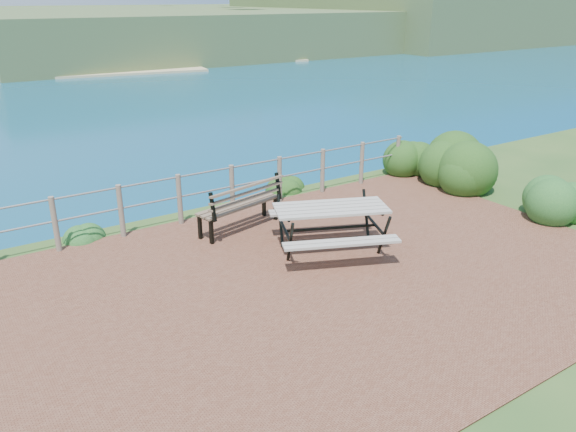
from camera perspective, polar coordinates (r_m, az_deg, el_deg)
name	(u,v)px	position (r m, az deg, el deg)	size (l,w,h in m)	color
ground	(332,275)	(9.10, 4.48, -5.99)	(10.00, 7.00, 0.12)	brown
safety_railing	(232,186)	(11.49, -5.70, 3.02)	(9.40, 0.10, 1.00)	#6B5B4C
distant_bay	(361,10)	(274.60, 7.43, 20.08)	(290.00, 232.36, 24.00)	#426432
picnic_table	(331,224)	(9.71, 4.35, -0.80)	(2.07, 1.55, 0.81)	#9C958B
park_bench	(239,198)	(10.59, -5.04, 1.87)	(1.81, 0.82, 0.99)	brown
shrub_right_front	(464,186)	(13.92, 17.48, 2.93)	(1.58, 1.58, 2.23)	#184515
shrub_right_back	(549,218)	(12.50, 24.96, -0.20)	(1.07, 1.07, 1.52)	#1E5121
shrub_right_edge	(417,175)	(14.51, 12.93, 4.13)	(1.13, 1.13, 1.61)	#184515
shrub_lip_west	(83,237)	(11.12, -20.12, -2.04)	(0.88, 0.88, 0.66)	#1E5121
shrub_lip_east	(287,188)	(13.11, -0.12, 2.83)	(0.66, 0.66, 0.36)	#184515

